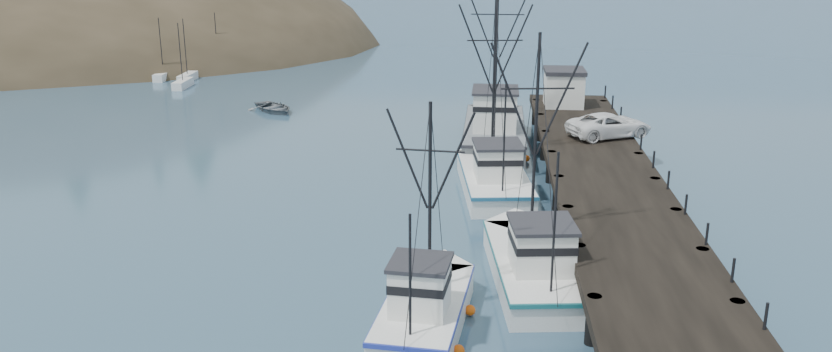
{
  "coord_description": "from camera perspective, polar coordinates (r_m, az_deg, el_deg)",
  "views": [
    {
      "loc": [
        6.92,
        -26.92,
        15.34
      ],
      "look_at": [
        3.7,
        13.75,
        2.5
      ],
      "focal_mm": 35.0,
      "sensor_mm": 36.0,
      "label": 1
    }
  ],
  "objects": [
    {
      "name": "ground",
      "position": [
        31.74,
        -8.83,
        -11.65
      ],
      "size": [
        400.0,
        400.0,
        0.0
      ],
      "primitive_type": "plane",
      "color": "#2A475F",
      "rests_on": "ground"
    },
    {
      "name": "pier",
      "position": [
        45.59,
        13.25,
        -0.43
      ],
      "size": [
        6.0,
        44.0,
        2.0
      ],
      "color": "black",
      "rests_on": "ground"
    },
    {
      "name": "moored_sailboats",
      "position": [
        92.02,
        -19.4,
        7.1
      ],
      "size": [
        23.54,
        20.34,
        6.35
      ],
      "color": "white",
      "rests_on": "ground"
    },
    {
      "name": "trawler_near",
      "position": [
        36.71,
        8.29,
        -6.02
      ],
      "size": [
        4.63,
        11.13,
        11.24
      ],
      "color": "white",
      "rests_on": "ground"
    },
    {
      "name": "trawler_mid",
      "position": [
        32.42,
        0.69,
        -9.14
      ],
      "size": [
        3.84,
        9.05,
        9.24
      ],
      "color": "white",
      "rests_on": "ground"
    },
    {
      "name": "trawler_far",
      "position": [
        48.51,
        5.46,
        -0.03
      ],
      "size": [
        4.72,
        11.43,
        11.61
      ],
      "color": "white",
      "rests_on": "ground"
    },
    {
      "name": "work_vessel",
      "position": [
        57.56,
        5.53,
        3.2
      ],
      "size": [
        4.41,
        14.03,
        11.98
      ],
      "color": "slate",
      "rests_on": "ground"
    },
    {
      "name": "pier_shed",
      "position": [
        62.4,
        10.36,
        6.17
      ],
      "size": [
        3.0,
        3.2,
        2.8
      ],
      "color": "silver",
      "rests_on": "pier"
    },
    {
      "name": "pickup_truck",
      "position": [
        53.92,
        13.45,
        3.51
      ],
      "size": [
        6.11,
        4.65,
        1.54
      ],
      "primitive_type": "imported",
      "rotation": [
        0.0,
        0.0,
        2.0
      ],
      "color": "white",
      "rests_on": "pier"
    },
    {
      "name": "motorboat",
      "position": [
        69.74,
        -9.95,
        4.5
      ],
      "size": [
        5.67,
        5.76,
        0.98
      ],
      "primitive_type": "imported",
      "rotation": [
        0.0,
        0.0,
        0.74
      ],
      "color": "slate",
      "rests_on": "ground"
    }
  ]
}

